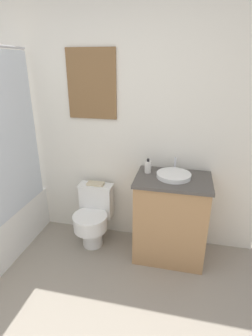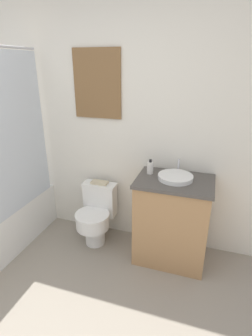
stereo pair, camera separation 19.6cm
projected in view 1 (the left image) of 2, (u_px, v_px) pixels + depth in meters
The scene contains 6 objects.
wall_back at pixel (94, 124), 2.69m from camera, with size 3.42×0.07×2.50m.
toilet at pixel (93, 216), 2.78m from camera, with size 0.36×0.47×0.64m.
vanity at pixel (171, 218), 2.56m from camera, with size 0.70×0.50×0.86m.
sink at pixel (174, 175), 2.42m from camera, with size 0.32×0.35×0.13m.
soap_bottle at pixel (148, 167), 2.50m from camera, with size 0.06×0.06×0.14m.
book_on_tank at pixel (96, 184), 2.77m from camera, with size 0.18×0.09×0.02m.
Camera 1 is at (0.92, -0.66, 1.83)m, focal length 28.00 mm.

